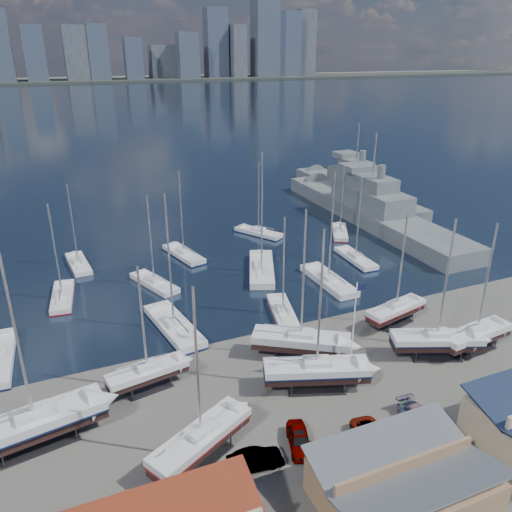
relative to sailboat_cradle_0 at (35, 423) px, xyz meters
name	(u,v)px	position (x,y,z in m)	size (l,w,h in m)	color
ground	(300,380)	(24.43, -0.70, -2.20)	(1400.00, 1400.00, 0.00)	#605E59
water	(72,104)	(24.43, 309.30, -2.35)	(1400.00, 600.00, 0.40)	#1A263C
far_shore	(54,81)	(24.43, 569.30, -1.10)	(1400.00, 80.00, 2.20)	#2D332D
skyline	(40,43)	(16.60, 563.06, 36.89)	(639.14, 43.80, 107.69)	#475166
shed_grey	(404,480)	(24.43, -16.70, -0.05)	(12.60, 8.40, 4.17)	#8C6B4C
sailboat_cradle_0	(35,423)	(0.00, 0.00, 0.00)	(11.91, 5.19, 18.42)	#2D2D33
sailboat_cradle_1	(201,439)	(12.22, -6.89, -0.15)	(9.74, 6.93, 15.57)	#2D2D33
sailboat_cradle_2	(148,372)	(10.13, 3.85, -0.26)	(8.18, 3.54, 13.16)	#2D2D33
sailboat_cradle_3	(317,370)	(25.29, -2.43, -0.09)	(10.69, 6.15, 16.62)	#2D2D33
sailboat_cradle_4	(301,341)	(26.34, 2.83, -0.08)	(10.24, 8.06, 16.81)	#2D2D33
sailboat_cradle_5	(437,340)	(39.91, -2.61, -0.14)	(10.01, 6.16, 15.71)	#2D2D33
sailboat_cradle_6	(396,310)	(40.32, 4.85, -0.23)	(8.79, 4.17, 13.88)	#2D2D33
sailboat_cradle_7	(476,334)	(44.81, -3.28, -0.18)	(9.24, 3.41, 14.84)	#2D2D33
sailboat_moored_1	(63,298)	(3.42, 27.32, -1.89)	(3.67, 9.57, 13.95)	black
sailboat_moored_2	(79,265)	(6.33, 38.23, -1.87)	(3.38, 9.22, 13.61)	black
sailboat_moored_3	(174,328)	(15.18, 13.85, -1.89)	(5.04, 12.13, 17.59)	black
sailboat_moored_4	(154,284)	(15.63, 26.82, -1.87)	(5.60, 9.47, 13.82)	black
sailboat_moored_5	(184,255)	(22.31, 35.70, -1.89)	(5.00, 10.19, 14.68)	black
sailboat_moored_6	(283,313)	(28.68, 12.13, -1.89)	(4.63, 9.38, 13.50)	black
sailboat_moored_7	(262,271)	(31.44, 25.11, -1.87)	(8.01, 12.93, 18.94)	black
sailboat_moored_8	(259,233)	(37.59, 40.61, -1.89)	(7.02, 9.35, 13.95)	black
sailboat_moored_9	(328,282)	(38.67, 17.81, -1.87)	(3.27, 11.28, 16.99)	black
sailboat_moored_10	(355,259)	(46.93, 23.44, -1.89)	(3.05, 9.60, 14.20)	black
sailboat_moored_11	(340,233)	(51.28, 35.10, -1.89)	(6.43, 8.96, 13.24)	black
naval_ship_east	(369,212)	(60.96, 40.09, -0.52)	(9.27, 53.05, 18.76)	slate
naval_ship_west	(354,190)	(67.63, 55.59, -0.53)	(7.20, 43.51, 17.91)	slate
car_a	(299,439)	(20.13, -8.80, -1.44)	(1.78, 4.42, 1.51)	gray
car_b	(255,459)	(15.90, -9.39, -1.45)	(1.57, 4.51, 1.49)	gray
car_c	(373,438)	(25.95, -11.00, -1.50)	(2.30, 4.98, 1.38)	gray
car_d	(421,419)	(31.17, -10.76, -1.44)	(2.11, 5.19, 1.51)	gray
flagpole	(354,328)	(28.84, -2.99, 4.15)	(0.99, 0.12, 11.11)	white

